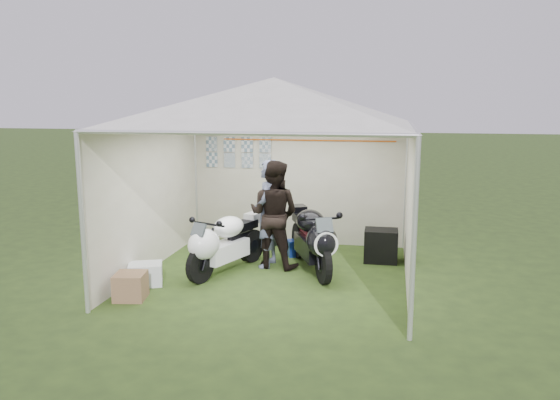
{
  "coord_description": "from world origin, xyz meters",
  "views": [
    {
      "loc": [
        1.73,
        -7.96,
        2.66
      ],
      "look_at": [
        0.02,
        0.35,
        1.12
      ],
      "focal_mm": 35.0,
      "sensor_mm": 36.0,
      "label": 1
    }
  ],
  "objects_px": {
    "canopy_tent": "(274,107)",
    "person_blue_jacket": "(268,214)",
    "paddock_stand": "(298,248)",
    "crate_1": "(131,286)",
    "equipment_box": "(381,246)",
    "person_dark_jacket": "(274,214)",
    "crate_2": "(128,289)",
    "motorcycle_black": "(313,237)",
    "crate_0": "(146,274)",
    "motorcycle_white": "(223,242)"
  },
  "relations": [
    {
      "from": "person_blue_jacket",
      "to": "canopy_tent",
      "type": "bearing_deg",
      "value": 28.03
    },
    {
      "from": "canopy_tent",
      "to": "paddock_stand",
      "type": "bearing_deg",
      "value": 79.86
    },
    {
      "from": "motorcycle_white",
      "to": "crate_2",
      "type": "height_order",
      "value": "motorcycle_white"
    },
    {
      "from": "canopy_tent",
      "to": "equipment_box",
      "type": "xyz_separation_m",
      "value": [
        1.6,
        1.02,
        -2.3
      ]
    },
    {
      "from": "paddock_stand",
      "to": "motorcycle_black",
      "type": "bearing_deg",
      "value": -66.25
    },
    {
      "from": "crate_2",
      "to": "person_blue_jacket",
      "type": "bearing_deg",
      "value": 49.38
    },
    {
      "from": "paddock_stand",
      "to": "equipment_box",
      "type": "relative_size",
      "value": 0.69
    },
    {
      "from": "canopy_tent",
      "to": "person_dark_jacket",
      "type": "bearing_deg",
      "value": 103.7
    },
    {
      "from": "crate_1",
      "to": "crate_0",
      "type": "bearing_deg",
      "value": 95.8
    },
    {
      "from": "person_dark_jacket",
      "to": "motorcycle_black",
      "type": "bearing_deg",
      "value": 178.72
    },
    {
      "from": "canopy_tent",
      "to": "motorcycle_black",
      "type": "bearing_deg",
      "value": 22.8
    },
    {
      "from": "person_dark_jacket",
      "to": "crate_0",
      "type": "xyz_separation_m",
      "value": [
        -1.66,
        -1.26,
        -0.71
      ]
    },
    {
      "from": "person_dark_jacket",
      "to": "crate_1",
      "type": "relative_size",
      "value": 4.32
    },
    {
      "from": "equipment_box",
      "to": "person_dark_jacket",
      "type": "bearing_deg",
      "value": -159.37
    },
    {
      "from": "person_dark_jacket",
      "to": "crate_2",
      "type": "xyz_separation_m",
      "value": [
        -1.66,
        -1.79,
        -0.75
      ]
    },
    {
      "from": "paddock_stand",
      "to": "canopy_tent",
      "type": "bearing_deg",
      "value": -100.14
    },
    {
      "from": "motorcycle_white",
      "to": "equipment_box",
      "type": "distance_m",
      "value": 2.66
    },
    {
      "from": "person_dark_jacket",
      "to": "paddock_stand",
      "type": "bearing_deg",
      "value": -101.23
    },
    {
      "from": "crate_1",
      "to": "crate_2",
      "type": "height_order",
      "value": "crate_1"
    },
    {
      "from": "paddock_stand",
      "to": "crate_1",
      "type": "xyz_separation_m",
      "value": [
        -1.88,
        -2.54,
        0.04
      ]
    },
    {
      "from": "canopy_tent",
      "to": "crate_0",
      "type": "distance_m",
      "value": 3.11
    },
    {
      "from": "motorcycle_black",
      "to": "equipment_box",
      "type": "distance_m",
      "value": 1.33
    },
    {
      "from": "equipment_box",
      "to": "person_blue_jacket",
      "type": "bearing_deg",
      "value": -160.94
    },
    {
      "from": "canopy_tent",
      "to": "paddock_stand",
      "type": "height_order",
      "value": "canopy_tent"
    },
    {
      "from": "crate_1",
      "to": "crate_2",
      "type": "xyz_separation_m",
      "value": [
        -0.06,
        0.05,
        -0.06
      ]
    },
    {
      "from": "motorcycle_black",
      "to": "crate_1",
      "type": "relative_size",
      "value": 4.71
    },
    {
      "from": "canopy_tent",
      "to": "equipment_box",
      "type": "distance_m",
      "value": 2.98
    },
    {
      "from": "crate_2",
      "to": "motorcycle_black",
      "type": "bearing_deg",
      "value": 35.55
    },
    {
      "from": "motorcycle_black",
      "to": "person_blue_jacket",
      "type": "xyz_separation_m",
      "value": [
        -0.76,
        0.16,
        0.32
      ]
    },
    {
      "from": "motorcycle_black",
      "to": "canopy_tent",
      "type": "bearing_deg",
      "value": 179.05
    },
    {
      "from": "canopy_tent",
      "to": "crate_2",
      "type": "relative_size",
      "value": 17.0
    },
    {
      "from": "motorcycle_black",
      "to": "equipment_box",
      "type": "height_order",
      "value": "motorcycle_black"
    },
    {
      "from": "canopy_tent",
      "to": "crate_0",
      "type": "xyz_separation_m",
      "value": [
        -1.75,
        -0.88,
        -2.42
      ]
    },
    {
      "from": "canopy_tent",
      "to": "person_dark_jacket",
      "type": "xyz_separation_m",
      "value": [
        -0.09,
        0.38,
        -1.71
      ]
    },
    {
      "from": "crate_1",
      "to": "crate_2",
      "type": "bearing_deg",
      "value": 139.67
    },
    {
      "from": "canopy_tent",
      "to": "person_dark_jacket",
      "type": "distance_m",
      "value": 1.75
    },
    {
      "from": "motorcycle_black",
      "to": "paddock_stand",
      "type": "bearing_deg",
      "value": 90.0
    },
    {
      "from": "canopy_tent",
      "to": "person_blue_jacket",
      "type": "xyz_separation_m",
      "value": [
        -0.2,
        0.39,
        -1.7
      ]
    },
    {
      "from": "crate_0",
      "to": "crate_1",
      "type": "height_order",
      "value": "crate_1"
    },
    {
      "from": "person_dark_jacket",
      "to": "crate_2",
      "type": "relative_size",
      "value": 5.23
    },
    {
      "from": "crate_1",
      "to": "crate_2",
      "type": "distance_m",
      "value": 0.1
    },
    {
      "from": "paddock_stand",
      "to": "equipment_box",
      "type": "height_order",
      "value": "equipment_box"
    },
    {
      "from": "canopy_tent",
      "to": "person_blue_jacket",
      "type": "height_order",
      "value": "canopy_tent"
    },
    {
      "from": "person_dark_jacket",
      "to": "crate_0",
      "type": "height_order",
      "value": "person_dark_jacket"
    },
    {
      "from": "motorcycle_black",
      "to": "paddock_stand",
      "type": "distance_m",
      "value": 1.01
    },
    {
      "from": "motorcycle_white",
      "to": "motorcycle_black",
      "type": "relative_size",
      "value": 0.93
    },
    {
      "from": "crate_2",
      "to": "crate_1",
      "type": "bearing_deg",
      "value": -40.33
    },
    {
      "from": "motorcycle_black",
      "to": "person_blue_jacket",
      "type": "relative_size",
      "value": 1.09
    },
    {
      "from": "motorcycle_white",
      "to": "motorcycle_black",
      "type": "height_order",
      "value": "motorcycle_black"
    },
    {
      "from": "paddock_stand",
      "to": "crate_0",
      "type": "height_order",
      "value": "crate_0"
    }
  ]
}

